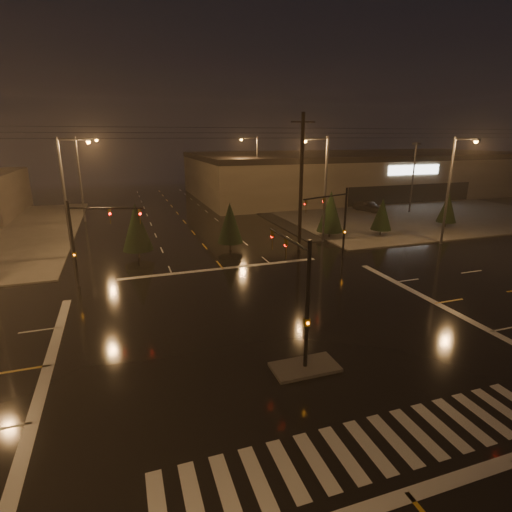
# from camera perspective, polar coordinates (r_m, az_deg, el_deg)

# --- Properties ---
(ground) EXTENTS (140.00, 140.00, 0.00)m
(ground) POSITION_cam_1_polar(r_m,az_deg,el_deg) (22.00, 2.43, -10.46)
(ground) COLOR black
(ground) RESTS_ON ground
(sidewalk_ne) EXTENTS (36.00, 36.00, 0.12)m
(sidewalk_ne) POSITION_cam_1_polar(r_m,az_deg,el_deg) (61.69, 18.67, 6.56)
(sidewalk_ne) COLOR #43403B
(sidewalk_ne) RESTS_ON ground
(median_island) EXTENTS (3.00, 1.60, 0.15)m
(median_island) POSITION_cam_1_polar(r_m,az_deg,el_deg) (18.79, 7.01, -15.48)
(median_island) COLOR #43403B
(median_island) RESTS_ON ground
(crosswalk) EXTENTS (15.00, 2.60, 0.01)m
(crosswalk) POSITION_cam_1_polar(r_m,az_deg,el_deg) (15.40, 15.86, -24.73)
(crosswalk) COLOR beige
(crosswalk) RESTS_ON ground
(stop_bar_near) EXTENTS (16.00, 0.50, 0.01)m
(stop_bar_near) POSITION_cam_1_polar(r_m,az_deg,el_deg) (14.30, 20.99, -29.27)
(stop_bar_near) COLOR beige
(stop_bar_near) RESTS_ON ground
(stop_bar_far) EXTENTS (16.00, 0.50, 0.01)m
(stop_bar_far) POSITION_cam_1_polar(r_m,az_deg,el_deg) (31.71, -4.77, -1.78)
(stop_bar_far) COLOR beige
(stop_bar_far) RESTS_ON ground
(parking_lot) EXTENTS (50.00, 24.00, 0.08)m
(parking_lot) POSITION_cam_1_polar(r_m,az_deg,el_deg) (63.36, 23.39, 6.30)
(parking_lot) COLOR black
(parking_lot) RESTS_ON ground
(retail_building) EXTENTS (60.20, 28.30, 7.20)m
(retail_building) POSITION_cam_1_polar(r_m,az_deg,el_deg) (77.06, 14.73, 11.60)
(retail_building) COLOR brown
(retail_building) RESTS_ON ground
(signal_mast_median) EXTENTS (0.25, 4.59, 6.00)m
(signal_mast_median) POSITION_cam_1_polar(r_m,az_deg,el_deg) (17.90, 6.14, -3.97)
(signal_mast_median) COLOR black
(signal_mast_median) RESTS_ON ground
(signal_mast_ne) EXTENTS (4.84, 1.86, 6.00)m
(signal_mast_ne) POSITION_cam_1_polar(r_m,az_deg,el_deg) (33.47, 11.49, 5.64)
(signal_mast_ne) COLOR black
(signal_mast_ne) RESTS_ON ground
(signal_mast_nw) EXTENTS (4.84, 1.86, 6.00)m
(signal_mast_nw) POSITION_cam_1_polar(r_m,az_deg,el_deg) (29.12, -22.97, 2.99)
(signal_mast_nw) COLOR black
(signal_mast_nw) RESTS_ON ground
(streetlight_1) EXTENTS (2.77, 0.32, 10.00)m
(streetlight_1) POSITION_cam_1_polar(r_m,az_deg,el_deg) (36.67, -25.27, 8.52)
(streetlight_1) COLOR #38383A
(streetlight_1) RESTS_ON ground
(streetlight_2) EXTENTS (2.77, 0.32, 10.00)m
(streetlight_2) POSITION_cam_1_polar(r_m,az_deg,el_deg) (52.53, -23.58, 10.76)
(streetlight_2) COLOR #38383A
(streetlight_2) RESTS_ON ground
(streetlight_3) EXTENTS (2.77, 0.32, 10.00)m
(streetlight_3) POSITION_cam_1_polar(r_m,az_deg,el_deg) (39.05, 9.49, 10.28)
(streetlight_3) COLOR #38383A
(streetlight_3) RESTS_ON ground
(streetlight_4) EXTENTS (2.77, 0.32, 10.00)m
(streetlight_4) POSITION_cam_1_polar(r_m,az_deg,el_deg) (57.39, -0.12, 12.51)
(streetlight_4) COLOR #38383A
(streetlight_4) RESTS_ON ground
(streetlight_6) EXTENTS (0.32, 2.77, 10.00)m
(streetlight_6) POSITION_cam_1_polar(r_m,az_deg,el_deg) (41.63, 26.17, 9.21)
(streetlight_6) COLOR #38383A
(streetlight_6) RESTS_ON ground
(utility_pole_1) EXTENTS (2.20, 0.32, 12.00)m
(utility_pole_1) POSITION_cam_1_polar(r_m,az_deg,el_deg) (35.82, 6.47, 10.36)
(utility_pole_1) COLOR black
(utility_pole_1) RESTS_ON ground
(conifer_0) EXTENTS (2.64, 2.64, 4.82)m
(conifer_0) POSITION_cam_1_polar(r_m,az_deg,el_deg) (41.29, 10.60, 6.29)
(conifer_0) COLOR black
(conifer_0) RESTS_ON ground
(conifer_1) EXTENTS (2.10, 2.10, 3.98)m
(conifer_1) POSITION_cam_1_polar(r_m,az_deg,el_deg) (43.39, 17.56, 5.73)
(conifer_1) COLOR black
(conifer_1) RESTS_ON ground
(conifer_2) EXTENTS (2.11, 2.11, 3.99)m
(conifer_2) POSITION_cam_1_polar(r_m,az_deg,el_deg) (50.07, 25.69, 6.25)
(conifer_2) COLOR black
(conifer_2) RESTS_ON ground
(conifer_3) EXTENTS (2.56, 2.56, 4.70)m
(conifer_3) POSITION_cam_1_polar(r_m,az_deg,el_deg) (35.21, -16.70, 3.98)
(conifer_3) COLOR black
(conifer_3) RESTS_ON ground
(conifer_4) EXTENTS (2.34, 2.34, 4.36)m
(conifer_4) POSITION_cam_1_polar(r_m,az_deg,el_deg) (36.32, -3.73, 4.76)
(conifer_4) COLOR black
(conifer_4) RESTS_ON ground
(car_parked) EXTENTS (3.13, 5.04, 1.60)m
(car_parked) POSITION_cam_1_polar(r_m,az_deg,el_deg) (57.59, 15.83, 6.88)
(car_parked) COLOR black
(car_parked) RESTS_ON ground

